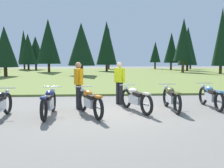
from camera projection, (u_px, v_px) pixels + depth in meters
ground_plane at (113, 113)px, 8.10m from camera, size 140.00×140.00×0.00m
grass_moorland at (99, 73)px, 33.82m from camera, size 80.00×44.00×0.10m
forest_treeline at (95, 46)px, 40.19m from camera, size 41.41×27.12×8.59m
motorcycle_navy at (49, 102)px, 7.55m from camera, size 0.62×2.10×0.88m
motorcycle_orange at (90, 102)px, 7.66m from camera, size 0.94×1.99×0.88m
motorcycle_cream at (135, 99)px, 8.26m from camera, size 0.90×2.01×0.88m
motorcycle_olive at (171, 98)px, 8.49m from camera, size 0.62×2.10×0.88m
motorcycle_sky_blue at (211, 96)px, 8.87m from camera, size 0.62×2.10×0.88m
rider_near_row_end at (78, 83)px, 8.60m from camera, size 0.34×0.52×1.67m
rider_in_hivis_vest at (119, 80)px, 9.57m from camera, size 0.40×0.43×1.67m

